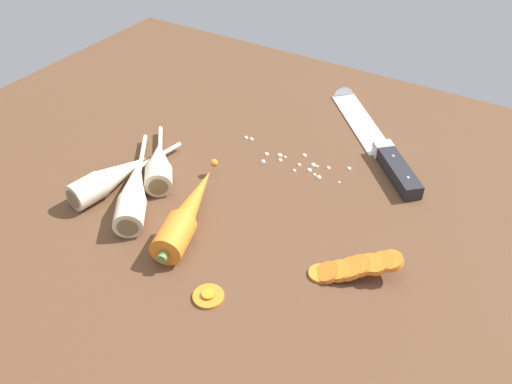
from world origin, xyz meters
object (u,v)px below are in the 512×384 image
Objects in this scene: carrot_slice_stack at (356,267)px; carrot_slice_stray_near at (208,295)px; chefs_knife at (370,132)px; whole_carrot at (187,212)px; parsnip_mid_right at (134,191)px; parsnip_mid_left at (159,164)px; parsnip_front at (111,178)px.

carrot_slice_stack is 2.74× the size of carrot_slice_stray_near.
whole_carrot is at bearing -109.91° from chefs_knife.
carrot_slice_stray_near is (-2.43, -43.02, -0.29)cm from chefs_knife.
whole_carrot is 1.04× the size of parsnip_mid_right.
parsnip_mid_left is 1.46× the size of carrot_slice_stack.
parsnip_mid_right reaches higher than chefs_knife.
parsnip_front and parsnip_mid_left have the same top height.
parsnip_mid_right is 21.17cm from carrot_slice_stray_near.
carrot_slice_stack is (10.78, -30.75, 0.78)cm from chefs_knife.
carrot_slice_stray_near is (9.86, -9.09, -1.74)cm from whole_carrot.
carrot_slice_stack is at bearing 7.86° from whole_carrot.
carrot_slice_stray_near is (-13.21, -12.27, -1.07)cm from carrot_slice_stack.
carrot_slice_stray_near is (20.47, -15.89, -1.62)cm from parsnip_mid_left.
carrot_slice_stack is (23.07, 3.18, -0.67)cm from whole_carrot.
whole_carrot reaches higher than carrot_slice_stray_near.
parsnip_front is (-14.29, 0.45, -0.12)cm from whole_carrot.
carrot_slice_stray_near is at bearing -42.66° from whole_carrot.
carrot_slice_stray_near is at bearing -21.54° from parsnip_front.
parsnip_mid_left and parsnip_mid_right have the same top height.
parsnip_front is at bearing -128.44° from chefs_knife.
whole_carrot is at bearing 1.39° from parsnip_mid_right.
whole_carrot is at bearing 137.34° from carrot_slice_stray_near.
whole_carrot reaches higher than parsnip_mid_left.
parsnip_mid_right is at bearing -122.28° from chefs_knife.
carrot_slice_stray_near is (19.15, -8.86, -1.62)cm from parsnip_mid_right.
parsnip_front is 5.43× the size of carrot_slice_stray_near.
parsnip_mid_left is at bearing 100.61° from parsnip_mid_right.
parsnip_mid_left is at bearing 173.87° from carrot_slice_stack.
chefs_knife is at bearing 49.84° from parsnip_mid_left.
whole_carrot is at bearing -32.68° from parsnip_mid_left.
whole_carrot is 9.29cm from parsnip_mid_right.
chefs_knife is at bearing 86.77° from carrot_slice_stray_near.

